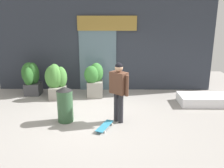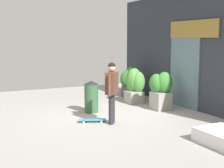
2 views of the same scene
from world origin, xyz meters
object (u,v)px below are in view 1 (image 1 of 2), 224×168
object	(u,v)px
planter_box_left	(95,79)
planter_box_right	(31,77)
skateboard	(105,126)
trash_bin	(65,104)
planter_box_mid	(56,80)
skateboarder	(119,86)

from	to	relation	value
planter_box_left	planter_box_right	world-z (taller)	planter_box_left
skateboard	trash_bin	world-z (taller)	trash_bin
skateboard	planter_box_right	world-z (taller)	planter_box_right
skateboard	planter_box_mid	world-z (taller)	planter_box_mid
skateboard	trash_bin	bearing A→B (deg)	-90.05
planter_box_left	trash_bin	world-z (taller)	planter_box_left
planter_box_left	planter_box_mid	distance (m)	1.33
planter_box_left	planter_box_right	size ratio (longest dim) A/B	1.02
skateboarder	skateboard	size ratio (longest dim) A/B	2.14
trash_bin	skateboarder	bearing A→B (deg)	-0.43
planter_box_mid	trash_bin	bearing A→B (deg)	-70.12
skateboard	planter_box_left	distance (m)	2.67
skateboarder	skateboard	xyz separation A→B (m)	(-0.36, -0.41, -0.94)
planter_box_mid	trash_bin	size ratio (longest dim) A/B	1.25
skateboarder	planter_box_left	xyz separation A→B (m)	(-0.83, 2.15, -0.34)
planter_box_mid	skateboard	bearing A→B (deg)	-52.86
skateboard	planter_box_right	size ratio (longest dim) A/B	0.64
planter_box_right	trash_bin	bearing A→B (deg)	-53.71
skateboarder	skateboard	distance (m)	1.08
skateboarder	skateboard	world-z (taller)	skateboarder
skateboard	planter_box_left	bearing A→B (deg)	-148.32
trash_bin	planter_box_mid	bearing A→B (deg)	109.88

